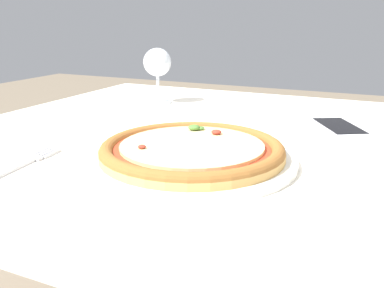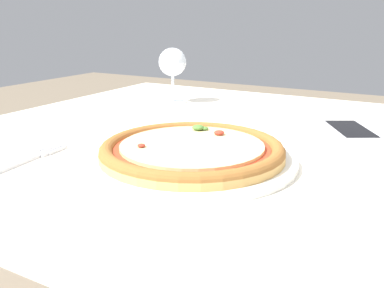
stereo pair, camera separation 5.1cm
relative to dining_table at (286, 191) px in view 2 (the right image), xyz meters
name	(u,v)px [view 2 (the right image)]	position (x,y,z in m)	size (l,w,h in m)	color
dining_table	(286,191)	(0.00, 0.00, 0.00)	(1.31, 0.98, 0.73)	brown
pizza_plate	(192,152)	(-0.11, -0.16, 0.10)	(0.33, 0.33, 0.04)	white
fork	(28,159)	(-0.34, -0.28, 0.09)	(0.04, 0.17, 0.00)	silver
wine_glass_far_right	(172,64)	(-0.39, 0.24, 0.19)	(0.07, 0.07, 0.14)	silver
cell_phone	(350,131)	(0.08, 0.14, 0.09)	(0.13, 0.16, 0.01)	white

